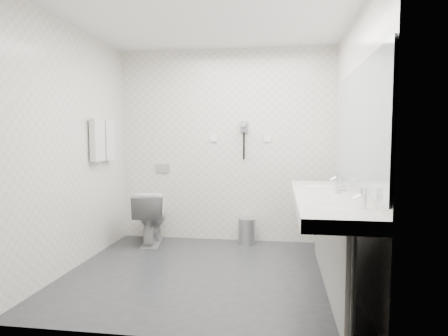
# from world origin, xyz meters

# --- Properties ---
(floor) EXTENTS (2.80, 2.80, 0.00)m
(floor) POSITION_xyz_m (0.00, 0.00, 0.00)
(floor) COLOR #2A2A2F
(floor) RESTS_ON ground
(ceiling) EXTENTS (2.80, 2.80, 0.00)m
(ceiling) POSITION_xyz_m (0.00, 0.00, 2.50)
(ceiling) COLOR white
(ceiling) RESTS_ON wall_back
(wall_back) EXTENTS (2.80, 0.00, 2.80)m
(wall_back) POSITION_xyz_m (0.00, 1.30, 1.25)
(wall_back) COLOR silver
(wall_back) RESTS_ON floor
(wall_front) EXTENTS (2.80, 0.00, 2.80)m
(wall_front) POSITION_xyz_m (0.00, -1.30, 1.25)
(wall_front) COLOR silver
(wall_front) RESTS_ON floor
(wall_left) EXTENTS (0.00, 2.60, 2.60)m
(wall_left) POSITION_xyz_m (-1.40, 0.00, 1.25)
(wall_left) COLOR silver
(wall_left) RESTS_ON floor
(wall_right) EXTENTS (0.00, 2.60, 2.60)m
(wall_right) POSITION_xyz_m (1.40, 0.00, 1.25)
(wall_right) COLOR silver
(wall_right) RESTS_ON floor
(vanity_counter) EXTENTS (0.55, 2.20, 0.10)m
(vanity_counter) POSITION_xyz_m (1.12, -0.20, 0.80)
(vanity_counter) COLOR white
(vanity_counter) RESTS_ON floor
(vanity_panel) EXTENTS (0.03, 2.15, 0.75)m
(vanity_panel) POSITION_xyz_m (1.15, -0.20, 0.38)
(vanity_panel) COLOR #98968F
(vanity_panel) RESTS_ON floor
(vanity_post_near) EXTENTS (0.06, 0.06, 0.75)m
(vanity_post_near) POSITION_xyz_m (1.18, -1.24, 0.38)
(vanity_post_near) COLOR silver
(vanity_post_near) RESTS_ON floor
(vanity_post_far) EXTENTS (0.06, 0.06, 0.75)m
(vanity_post_far) POSITION_xyz_m (1.18, 0.84, 0.38)
(vanity_post_far) COLOR silver
(vanity_post_far) RESTS_ON floor
(mirror) EXTENTS (0.02, 2.20, 1.05)m
(mirror) POSITION_xyz_m (1.39, -0.20, 1.45)
(mirror) COLOR #B2BCC6
(mirror) RESTS_ON wall_right
(basin_near) EXTENTS (0.40, 0.31, 0.05)m
(basin_near) POSITION_xyz_m (1.12, -0.85, 0.83)
(basin_near) COLOR white
(basin_near) RESTS_ON vanity_counter
(basin_far) EXTENTS (0.40, 0.31, 0.05)m
(basin_far) POSITION_xyz_m (1.12, 0.45, 0.83)
(basin_far) COLOR white
(basin_far) RESTS_ON vanity_counter
(faucet_near) EXTENTS (0.04, 0.04, 0.15)m
(faucet_near) POSITION_xyz_m (1.32, -0.85, 0.92)
(faucet_near) COLOR silver
(faucet_near) RESTS_ON vanity_counter
(faucet_far) EXTENTS (0.04, 0.04, 0.15)m
(faucet_far) POSITION_xyz_m (1.32, 0.45, 0.92)
(faucet_far) COLOR silver
(faucet_far) RESTS_ON vanity_counter
(soap_bottle_a) EXTENTS (0.06, 0.06, 0.10)m
(soap_bottle_a) POSITION_xyz_m (1.24, -0.11, 0.90)
(soap_bottle_a) COLOR silver
(soap_bottle_a) RESTS_ON vanity_counter
(glass_left) EXTENTS (0.07, 0.07, 0.11)m
(glass_left) POSITION_xyz_m (1.28, 0.08, 0.91)
(glass_left) COLOR silver
(glass_left) RESTS_ON vanity_counter
(glass_right) EXTENTS (0.07, 0.07, 0.10)m
(glass_right) POSITION_xyz_m (1.33, 0.12, 0.90)
(glass_right) COLOR silver
(glass_right) RESTS_ON vanity_counter
(toilet) EXTENTS (0.49, 0.73, 0.68)m
(toilet) POSITION_xyz_m (-0.91, 0.96, 0.34)
(toilet) COLOR white
(toilet) RESTS_ON floor
(flush_plate) EXTENTS (0.18, 0.02, 0.12)m
(flush_plate) POSITION_xyz_m (-0.85, 1.29, 0.95)
(flush_plate) COLOR #B2B5BA
(flush_plate) RESTS_ON wall_back
(pedal_bin) EXTENTS (0.25, 0.25, 0.31)m
(pedal_bin) POSITION_xyz_m (0.30, 1.13, 0.16)
(pedal_bin) COLOR #B2B5BA
(pedal_bin) RESTS_ON floor
(bin_lid) EXTENTS (0.22, 0.22, 0.02)m
(bin_lid) POSITION_xyz_m (0.30, 1.13, 0.32)
(bin_lid) COLOR #B2B5BA
(bin_lid) RESTS_ON pedal_bin
(towel_rail) EXTENTS (0.02, 0.62, 0.02)m
(towel_rail) POSITION_xyz_m (-1.35, 0.55, 1.55)
(towel_rail) COLOR silver
(towel_rail) RESTS_ON wall_left
(towel_near) EXTENTS (0.07, 0.24, 0.48)m
(towel_near) POSITION_xyz_m (-1.34, 0.41, 1.33)
(towel_near) COLOR silver
(towel_near) RESTS_ON towel_rail
(towel_far) EXTENTS (0.07, 0.24, 0.48)m
(towel_far) POSITION_xyz_m (-1.34, 0.69, 1.33)
(towel_far) COLOR silver
(towel_far) RESTS_ON towel_rail
(dryer_cradle) EXTENTS (0.10, 0.04, 0.14)m
(dryer_cradle) POSITION_xyz_m (0.25, 1.27, 1.50)
(dryer_cradle) COLOR gray
(dryer_cradle) RESTS_ON wall_back
(dryer_barrel) EXTENTS (0.08, 0.14, 0.08)m
(dryer_barrel) POSITION_xyz_m (0.25, 1.20, 1.53)
(dryer_barrel) COLOR gray
(dryer_barrel) RESTS_ON dryer_cradle
(dryer_cord) EXTENTS (0.02, 0.02, 0.35)m
(dryer_cord) POSITION_xyz_m (0.25, 1.26, 1.25)
(dryer_cord) COLOR black
(dryer_cord) RESTS_ON dryer_cradle
(switch_plate_a) EXTENTS (0.09, 0.02, 0.09)m
(switch_plate_a) POSITION_xyz_m (-0.15, 1.29, 1.35)
(switch_plate_a) COLOR white
(switch_plate_a) RESTS_ON wall_back
(switch_plate_b) EXTENTS (0.09, 0.02, 0.09)m
(switch_plate_b) POSITION_xyz_m (0.55, 1.29, 1.35)
(switch_plate_b) COLOR white
(switch_plate_b) RESTS_ON wall_back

